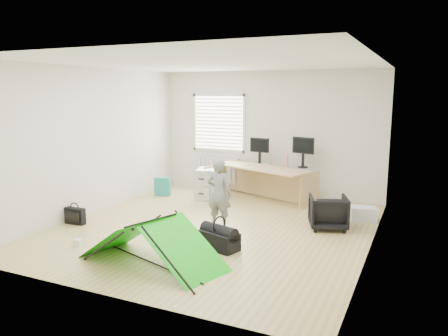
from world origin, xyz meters
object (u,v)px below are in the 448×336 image
at_px(monitor_left, 260,155).
at_px(duffel_bag, 219,240).
at_px(office_chair, 328,212).
at_px(person, 219,194).
at_px(desk, 260,184).
at_px(kite, 152,242).
at_px(monitor_right, 303,157).
at_px(thermos, 287,161).
at_px(filing_cabinet, 208,184).
at_px(storage_crate, 364,214).
at_px(laptop_bag, 75,216).

distance_m(monitor_left, duffel_bag, 3.35).
xyz_separation_m(office_chair, person, (-1.66, -0.73, 0.31)).
xyz_separation_m(desk, office_chair, (1.67, -1.28, -0.08)).
bearing_deg(desk, kite, -71.71).
bearing_deg(kite, desk, 106.30).
height_order(monitor_right, thermos, monitor_right).
relative_size(filing_cabinet, storage_crate, 1.47).
distance_m(monitor_left, storage_crate, 2.56).
distance_m(filing_cabinet, person, 2.08).
distance_m(desk, duffel_bag, 2.95).
height_order(desk, kite, desk).
height_order(filing_cabinet, kite, filing_cabinet).
relative_size(desk, duffel_bag, 3.60).
height_order(thermos, storage_crate, thermos).
distance_m(person, storage_crate, 2.62).
xyz_separation_m(office_chair, storage_crate, (0.48, 0.71, -0.16)).
height_order(monitor_left, kite, monitor_left).
height_order(monitor_left, duffel_bag, monitor_left).
distance_m(filing_cabinet, thermos, 1.74).
bearing_deg(office_chair, filing_cabinet, -39.70).
distance_m(monitor_left, thermos, 0.60).
distance_m(storage_crate, laptop_bag, 5.04).
distance_m(monitor_left, monitor_right, 0.94).
bearing_deg(kite, thermos, 99.88).
distance_m(desk, storage_crate, 2.24).
distance_m(thermos, office_chair, 2.06).
relative_size(filing_cabinet, duffel_bag, 1.11).
relative_size(person, duffel_bag, 2.00).
relative_size(monitor_left, kite, 0.23).
xyz_separation_m(monitor_left, office_chair, (1.79, -1.57, -0.65)).
relative_size(filing_cabinet, thermos, 2.71).
bearing_deg(monitor_right, thermos, -168.04).
distance_m(monitor_right, storage_crate, 1.79).
bearing_deg(duffel_bag, kite, -104.75).
xyz_separation_m(monitor_left, person, (0.13, -2.30, -0.34)).
bearing_deg(monitor_right, storage_crate, -17.37).
height_order(kite, storage_crate, kite).
bearing_deg(laptop_bag, thermos, 46.74).
distance_m(desk, monitor_left, 0.65).
relative_size(monitor_left, office_chair, 0.71).
distance_m(thermos, laptop_bag, 4.28).
bearing_deg(duffel_bag, laptop_bag, -163.68).
height_order(storage_crate, duffel_bag, duffel_bag).
bearing_deg(duffel_bag, thermos, 106.94).
height_order(monitor_right, duffel_bag, monitor_right).
xyz_separation_m(desk, laptop_bag, (-2.34, -2.85, -0.22)).
bearing_deg(person, laptop_bag, 19.32).
height_order(desk, thermos, thermos).
bearing_deg(monitor_left, duffel_bag, -71.35).
relative_size(monitor_right, laptop_bag, 1.27).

